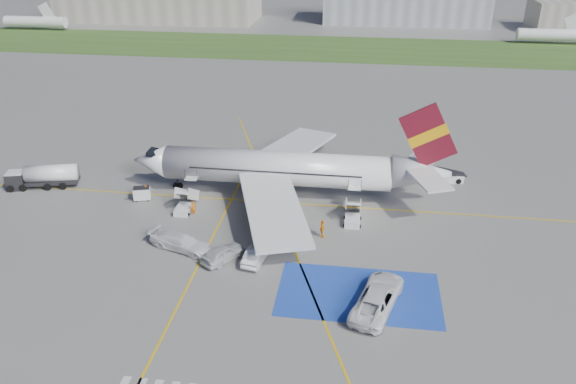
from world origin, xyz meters
name	(u,v)px	position (x,y,z in m)	size (l,w,h in m)	color
ground	(254,260)	(0.00, 0.00, 0.00)	(400.00, 400.00, 0.00)	#60605E
grass_strip	(328,48)	(0.00, 95.00, 0.01)	(400.00, 30.00, 0.01)	#2D4C1E
taxiway_line_main	(274,202)	(0.00, 12.00, 0.01)	(120.00, 0.20, 0.01)	gold
taxiway_line_cross	(169,323)	(-5.00, -10.00, 0.01)	(0.20, 60.00, 0.01)	gold
taxiway_line_diag	(274,202)	(0.00, 12.00, 0.01)	(0.20, 60.00, 0.01)	gold
staging_box	(359,294)	(10.00, -4.00, 0.01)	(14.00, 8.00, 0.01)	#1C3EA8
terminal_west	(160,3)	(-55.00, 130.00, 5.00)	(60.00, 22.00, 10.00)	gray
terminal_centre	(405,2)	(20.00, 135.00, 6.00)	(48.00, 18.00, 12.00)	gray
airliner	(290,169)	(1.51, 14.00, 3.39)	(36.81, 32.95, 11.92)	silver
airstairs_fwd	(185,205)	(-9.50, 8.70, 0.62)	(1.90, 5.20, 3.60)	silver
airstairs_aft	(353,217)	(9.00, 8.70, 0.62)	(1.90, 5.20, 3.60)	silver
fuel_tanker	(44,178)	(-28.01, 12.19, 1.17)	(8.40, 4.15, 2.78)	black
gpu_cart	(142,194)	(-15.13, 10.58, 0.70)	(2.13, 1.67, 1.56)	silver
belt_loader	(440,178)	(19.34, 20.44, 0.44)	(6.02, 3.01, 1.74)	silver
car_silver_a	(223,253)	(-2.84, -0.45, 0.78)	(1.85, 4.61, 1.57)	silver
car_silver_b	(256,254)	(0.26, -0.13, 0.73)	(1.55, 4.45, 1.47)	#B1B3B8
van_white_a	(378,294)	(11.57, -5.46, 1.18)	(2.90, 6.30, 2.36)	white
van_white_b	(181,240)	(-7.39, 0.90, 1.02)	(2.12, 5.21, 2.04)	white
crew_fwd	(193,208)	(-8.25, 7.83, 0.81)	(0.59, 0.39, 1.61)	orange
crew_nose	(146,192)	(-14.79, 10.90, 0.84)	(0.81, 0.63, 1.67)	orange
crew_aft	(322,229)	(6.07, 5.08, 0.98)	(1.15, 0.48, 1.96)	orange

